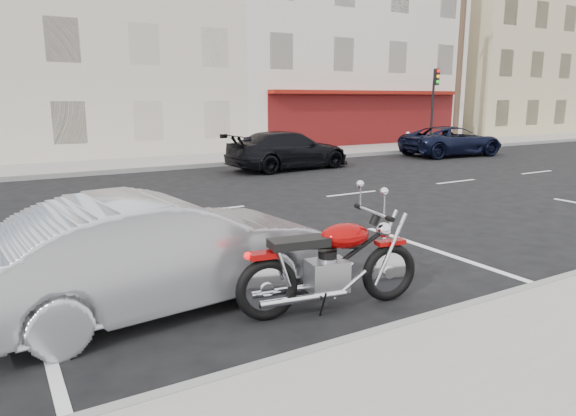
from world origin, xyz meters
name	(u,v)px	position (x,y,z in m)	size (l,w,h in m)	color
ground	(287,201)	(0.00, 0.00, 0.00)	(120.00, 120.00, 0.00)	black
sidewalk_far	(33,171)	(-5.00, 8.70, 0.07)	(80.00, 3.40, 0.15)	gray
curb_near	(197,390)	(-5.00, -7.00, 0.08)	(80.00, 0.12, 0.16)	gray
curb_far	(38,177)	(-5.00, 7.00, 0.08)	(80.00, 0.12, 0.16)	gray
bldg_cream	(77,28)	(-2.00, 16.30, 5.75)	(12.00, 12.00, 11.50)	beige
bldg_corner	(308,34)	(11.00, 16.30, 6.25)	(14.00, 12.00, 12.50)	beige
bldg_far_east	(477,57)	(26.00, 16.30, 5.50)	(12.00, 12.00, 11.00)	#C0B188
utility_pole	(460,54)	(15.50, 8.60, 4.74)	(1.80, 0.30, 9.00)	#422D1E
traffic_light	(434,97)	(13.50, 8.33, 2.56)	(0.26, 0.30, 3.80)	black
fire_hydrant	(408,138)	(12.00, 8.50, 0.53)	(0.20, 0.20, 0.72)	beige
motorcycle	(392,259)	(-2.11, -6.16, 0.54)	(2.35, 0.82, 1.18)	black
sedan_silver	(157,252)	(-4.68, -4.90, 0.70)	(1.48, 4.26, 1.40)	#9FA1A7
suv_far	(452,141)	(11.49, 5.18, 0.65)	(2.16, 4.67, 1.30)	black
car_far	(288,150)	(3.03, 5.09, 0.68)	(1.90, 4.69, 1.36)	black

